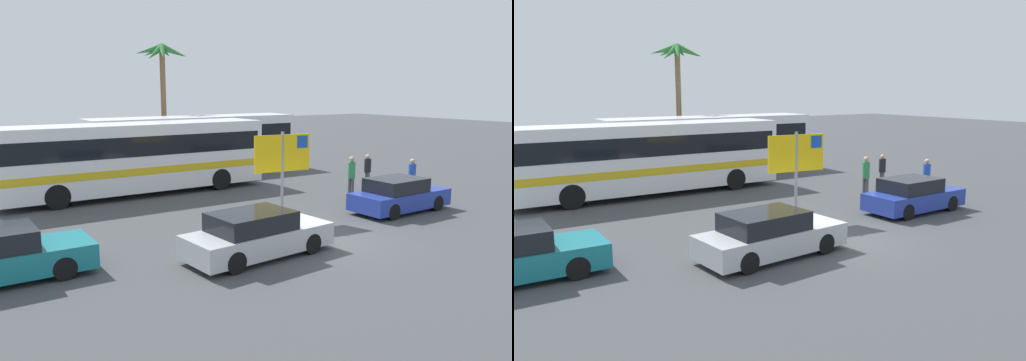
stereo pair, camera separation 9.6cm
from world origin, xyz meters
TOP-DOWN VIEW (x-y plane):
  - ground at (0.00, 0.00)m, footprint 120.00×120.00m
  - bus_front_coach at (-2.31, 10.04)m, footprint 11.80×2.59m
  - bus_rear_coach at (2.48, 13.79)m, footprint 11.80×2.59m
  - ferry_sign at (0.38, 2.60)m, footprint 2.19×0.30m
  - car_silver at (-2.60, -0.22)m, footprint 4.46×2.02m
  - car_blue at (4.96, 1.32)m, footprint 4.12×1.80m
  - pedestrian_by_bus at (7.30, 5.31)m, footprint 0.32×0.32m
  - pedestrian_crossing_lot at (5.16, 4.16)m, footprint 0.32×0.32m
  - pedestrian_near_sign at (7.46, 2.82)m, footprint 0.32×0.32m
  - palm_tree_seaside at (2.22, 17.35)m, footprint 3.22×3.11m

SIDE VIEW (x-z plane):
  - ground at x=0.00m, z-range 0.00..0.00m
  - car_blue at x=4.96m, z-range -0.03..1.30m
  - car_silver at x=-2.60m, z-range -0.03..1.30m
  - pedestrian_by_bus at x=7.30m, z-range 0.14..1.78m
  - pedestrian_near_sign at x=7.46m, z-range 0.15..1.85m
  - pedestrian_crossing_lot at x=5.16m, z-range 0.17..1.99m
  - bus_front_coach at x=-2.31m, z-range 0.20..3.37m
  - bus_rear_coach at x=2.48m, z-range 0.20..3.37m
  - ferry_sign at x=0.38m, z-range 0.73..3.93m
  - palm_tree_seaside at x=2.22m, z-range 2.34..9.66m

